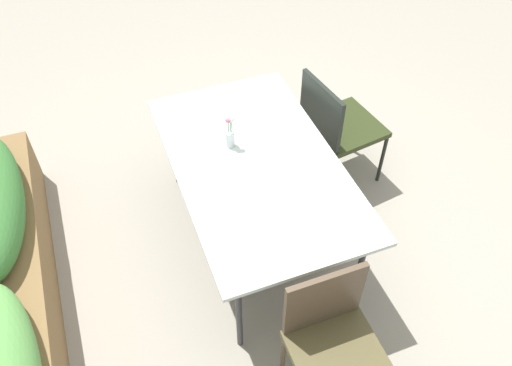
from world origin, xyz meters
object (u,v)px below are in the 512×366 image
(dining_table, at_px, (256,167))
(planter_box, at_px, (4,302))
(flower_vase, at_px, (230,134))
(chair_near_right, at_px, (336,124))
(chair_end_left, at_px, (333,338))

(dining_table, xyz_separation_m, planter_box, (-0.19, 1.60, -0.34))
(dining_table, distance_m, flower_vase, 0.26)
(dining_table, xyz_separation_m, chair_near_right, (0.37, -0.76, -0.16))
(chair_end_left, bearing_deg, flower_vase, -85.74)
(chair_near_right, relative_size, planter_box, 0.33)
(dining_table, relative_size, chair_end_left, 1.93)
(chair_near_right, bearing_deg, flower_vase, -87.40)
(chair_end_left, relative_size, chair_near_right, 0.95)
(planter_box, bearing_deg, flower_vase, -75.52)
(dining_table, bearing_deg, chair_near_right, -64.23)
(chair_end_left, distance_m, flower_vase, 1.36)
(chair_end_left, distance_m, planter_box, 1.85)
(dining_table, relative_size, flower_vase, 7.39)
(flower_vase, height_order, planter_box, flower_vase)
(dining_table, height_order, chair_near_right, chair_near_right)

